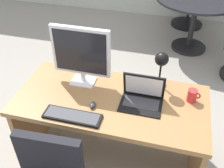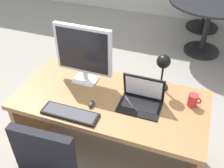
{
  "view_description": "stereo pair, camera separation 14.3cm",
  "coord_description": "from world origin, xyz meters",
  "px_view_note": "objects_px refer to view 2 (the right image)",
  "views": [
    {
      "loc": [
        0.42,
        -1.54,
        2.12
      ],
      "look_at": [
        0.0,
        0.04,
        0.85
      ],
      "focal_mm": 42.56,
      "sensor_mm": 36.0,
      "label": 1
    },
    {
      "loc": [
        0.55,
        -1.5,
        2.12
      ],
      "look_at": [
        0.0,
        0.04,
        0.85
      ],
      "focal_mm": 42.56,
      "sensor_mm": 36.0,
      "label": 2
    }
  ],
  "objects_px": {
    "desk": "(112,113)",
    "laptop": "(142,95)",
    "coffee_mug": "(193,100)",
    "meeting_chair_far": "(206,11)",
    "desk_lamp": "(163,66)",
    "monitor": "(83,52)",
    "meeting_table": "(210,14)",
    "keyboard": "(70,113)",
    "mouse": "(92,104)"
  },
  "relations": [
    {
      "from": "keyboard",
      "to": "meeting_chair_far",
      "type": "xyz_separation_m",
      "value": [
        0.81,
        3.36,
        -0.39
      ]
    },
    {
      "from": "laptop",
      "to": "keyboard",
      "type": "height_order",
      "value": "laptop"
    },
    {
      "from": "desk",
      "to": "monitor",
      "type": "xyz_separation_m",
      "value": [
        -0.29,
        0.11,
        0.49
      ]
    },
    {
      "from": "keyboard",
      "to": "coffee_mug",
      "type": "distance_m",
      "value": 0.94
    },
    {
      "from": "desk_lamp",
      "to": "keyboard",
      "type": "bearing_deg",
      "value": -137.1
    },
    {
      "from": "monitor",
      "to": "laptop",
      "type": "relative_size",
      "value": 1.58
    },
    {
      "from": "mouse",
      "to": "laptop",
      "type": "bearing_deg",
      "value": 25.37
    },
    {
      "from": "monitor",
      "to": "desk_lamp",
      "type": "bearing_deg",
      "value": 9.06
    },
    {
      "from": "mouse",
      "to": "meeting_table",
      "type": "relative_size",
      "value": 0.07
    },
    {
      "from": "desk",
      "to": "mouse",
      "type": "distance_m",
      "value": 0.3
    },
    {
      "from": "coffee_mug",
      "to": "meeting_table",
      "type": "height_order",
      "value": "coffee_mug"
    },
    {
      "from": "coffee_mug",
      "to": "laptop",
      "type": "bearing_deg",
      "value": -165.12
    },
    {
      "from": "desk",
      "to": "desk_lamp",
      "type": "distance_m",
      "value": 0.6
    },
    {
      "from": "desk",
      "to": "coffee_mug",
      "type": "xyz_separation_m",
      "value": [
        0.62,
        0.1,
        0.26
      ]
    },
    {
      "from": "desk",
      "to": "keyboard",
      "type": "bearing_deg",
      "value": -124.79
    },
    {
      "from": "desk",
      "to": "coffee_mug",
      "type": "distance_m",
      "value": 0.68
    },
    {
      "from": "monitor",
      "to": "keyboard",
      "type": "height_order",
      "value": "monitor"
    },
    {
      "from": "meeting_table",
      "to": "coffee_mug",
      "type": "bearing_deg",
      "value": -90.63
    },
    {
      "from": "laptop",
      "to": "desk_lamp",
      "type": "relative_size",
      "value": 0.98
    },
    {
      "from": "keyboard",
      "to": "coffee_mug",
      "type": "xyz_separation_m",
      "value": [
        0.84,
        0.41,
        0.04
      ]
    },
    {
      "from": "desk",
      "to": "laptop",
      "type": "distance_m",
      "value": 0.37
    },
    {
      "from": "monitor",
      "to": "mouse",
      "type": "height_order",
      "value": "monitor"
    },
    {
      "from": "desk",
      "to": "meeting_table",
      "type": "distance_m",
      "value": 2.36
    },
    {
      "from": "mouse",
      "to": "coffee_mug",
      "type": "xyz_separation_m",
      "value": [
        0.73,
        0.27,
        0.03
      ]
    },
    {
      "from": "desk",
      "to": "meeting_table",
      "type": "height_order",
      "value": "meeting_table"
    },
    {
      "from": "keyboard",
      "to": "meeting_chair_far",
      "type": "bearing_deg",
      "value": 76.53
    },
    {
      "from": "keyboard",
      "to": "desk",
      "type": "bearing_deg",
      "value": 55.21
    },
    {
      "from": "desk",
      "to": "monitor",
      "type": "distance_m",
      "value": 0.58
    },
    {
      "from": "meeting_table",
      "to": "monitor",
      "type": "bearing_deg",
      "value": -113.33
    },
    {
      "from": "laptop",
      "to": "coffee_mug",
      "type": "relative_size",
      "value": 3.14
    },
    {
      "from": "desk",
      "to": "meeting_chair_far",
      "type": "distance_m",
      "value": 3.11
    },
    {
      "from": "desk",
      "to": "keyboard",
      "type": "height_order",
      "value": "keyboard"
    },
    {
      "from": "keyboard",
      "to": "mouse",
      "type": "distance_m",
      "value": 0.18
    },
    {
      "from": "desk",
      "to": "mouse",
      "type": "bearing_deg",
      "value": -122.47
    },
    {
      "from": "laptop",
      "to": "meeting_table",
      "type": "relative_size",
      "value": 0.28
    },
    {
      "from": "desk_lamp",
      "to": "meeting_chair_far",
      "type": "bearing_deg",
      "value": 85.16
    },
    {
      "from": "keyboard",
      "to": "desk_lamp",
      "type": "height_order",
      "value": "desk_lamp"
    },
    {
      "from": "coffee_mug",
      "to": "meeting_table",
      "type": "xyz_separation_m",
      "value": [
        0.02,
        2.17,
        -0.17
      ]
    },
    {
      "from": "monitor",
      "to": "meeting_chair_far",
      "type": "distance_m",
      "value": 3.14
    },
    {
      "from": "desk_lamp",
      "to": "meeting_table",
      "type": "relative_size",
      "value": 0.28
    },
    {
      "from": "monitor",
      "to": "meeting_table",
      "type": "distance_m",
      "value": 2.39
    },
    {
      "from": "mouse",
      "to": "meeting_chair_far",
      "type": "bearing_deg",
      "value": 77.81
    },
    {
      "from": "laptop",
      "to": "meeting_chair_far",
      "type": "bearing_deg",
      "value": 83.61
    },
    {
      "from": "monitor",
      "to": "keyboard",
      "type": "xyz_separation_m",
      "value": [
        0.07,
        -0.42,
        -0.28
      ]
    },
    {
      "from": "monitor",
      "to": "desk",
      "type": "bearing_deg",
      "value": -20.71
    },
    {
      "from": "coffee_mug",
      "to": "meeting_chair_far",
      "type": "relative_size",
      "value": 0.12
    },
    {
      "from": "monitor",
      "to": "keyboard",
      "type": "distance_m",
      "value": 0.51
    },
    {
      "from": "desk_lamp",
      "to": "desk",
      "type": "bearing_deg",
      "value": -148.83
    },
    {
      "from": "desk_lamp",
      "to": "coffee_mug",
      "type": "xyz_separation_m",
      "value": [
        0.27,
        -0.11,
        -0.18
      ]
    },
    {
      "from": "monitor",
      "to": "laptop",
      "type": "bearing_deg",
      "value": -11.87
    }
  ]
}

